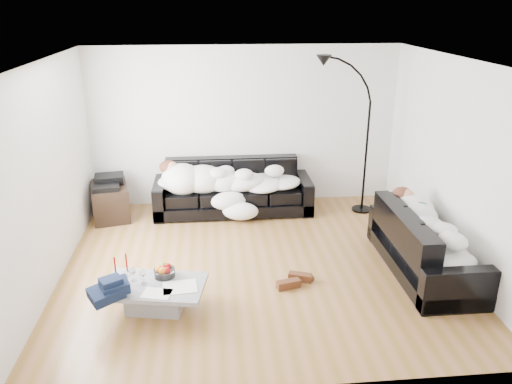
{
  "coord_description": "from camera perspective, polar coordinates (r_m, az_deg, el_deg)",
  "views": [
    {
      "loc": [
        -0.57,
        -5.74,
        3.24
      ],
      "look_at": [
        0.0,
        0.3,
        0.9
      ],
      "focal_mm": 35.0,
      "sensor_mm": 36.0,
      "label": 1
    }
  ],
  "objects": [
    {
      "name": "sleeper_right",
      "position": [
        6.54,
        19.03,
        -3.7
      ],
      "size": [
        0.71,
        1.68,
        0.41
      ],
      "primitive_type": null,
      "rotation": [
        0.0,
        0.0,
        1.57
      ],
      "color": "white",
      "rests_on": "sofa_right"
    },
    {
      "name": "candle_left",
      "position": [
        5.85,
        -15.79,
        -8.3
      ],
      "size": [
        0.05,
        0.05,
        0.26
      ],
      "primitive_type": "cylinder",
      "rotation": [
        0.0,
        0.0,
        0.12
      ],
      "color": "maroon",
      "rests_on": "coffee_table"
    },
    {
      "name": "newspaper_a",
      "position": [
        5.58,
        -8.7,
        -10.66
      ],
      "size": [
        0.39,
        0.31,
        0.01
      ],
      "primitive_type": "cube",
      "rotation": [
        0.0,
        0.0,
        0.1
      ],
      "color": "silver",
      "rests_on": "coffee_table"
    },
    {
      "name": "av_cabinet",
      "position": [
        8.21,
        -16.31,
        -1.0
      ],
      "size": [
        0.7,
        0.89,
        0.54
      ],
      "primitive_type": "cube",
      "rotation": [
        0.0,
        0.0,
        0.22
      ],
      "color": "black",
      "rests_on": "ground"
    },
    {
      "name": "floor_lamp",
      "position": [
        8.06,
        12.54,
        5.17
      ],
      "size": [
        0.82,
        0.39,
        2.2
      ],
      "primitive_type": null,
      "rotation": [
        0.0,
        0.0,
        0.08
      ],
      "color": "black",
      "rests_on": "ground"
    },
    {
      "name": "fruit_bowl",
      "position": [
        5.78,
        -10.44,
        -8.81
      ],
      "size": [
        0.26,
        0.26,
        0.15
      ],
      "primitive_type": "cylinder",
      "rotation": [
        0.0,
        0.0,
        -0.1
      ],
      "color": "white",
      "rests_on": "coffee_table"
    },
    {
      "name": "wall_right",
      "position": [
        6.79,
        21.77,
        2.96
      ],
      "size": [
        0.02,
        4.5,
        2.6
      ],
      "primitive_type": "cube",
      "color": "silver",
      "rests_on": "ground"
    },
    {
      "name": "sofa_back",
      "position": [
        8.07,
        -2.65,
        0.53
      ],
      "size": [
        2.52,
        0.87,
        0.82
      ],
      "primitive_type": "cube",
      "color": "black",
      "rests_on": "ground"
    },
    {
      "name": "ground",
      "position": [
        6.62,
        0.25,
        -8.23
      ],
      "size": [
        5.0,
        5.0,
        0.0
      ],
      "primitive_type": "plane",
      "color": "olive",
      "rests_on": "ground"
    },
    {
      "name": "newspaper_b",
      "position": [
        5.51,
        -11.26,
        -11.27
      ],
      "size": [
        0.35,
        0.28,
        0.01
      ],
      "primitive_type": "cube",
      "rotation": [
        0.0,
        0.0,
        -0.24
      ],
      "color": "silver",
      "rests_on": "coffee_table"
    },
    {
      "name": "sleeper_back",
      "position": [
        7.94,
        -2.66,
        1.9
      ],
      "size": [
        2.13,
        0.74,
        0.43
      ],
      "primitive_type": null,
      "color": "white",
      "rests_on": "sofa_back"
    },
    {
      "name": "wine_glass_c",
      "position": [
        5.67,
        -12.78,
        -9.44
      ],
      "size": [
        0.09,
        0.09,
        0.18
      ],
      "primitive_type": "cylinder",
      "rotation": [
        0.0,
        0.0,
        -0.16
      ],
      "color": "white",
      "rests_on": "coffee_table"
    },
    {
      "name": "candle_right",
      "position": [
        5.89,
        -14.57,
        -7.95
      ],
      "size": [
        0.05,
        0.05,
        0.25
      ],
      "primitive_type": "cylinder",
      "rotation": [
        0.0,
        0.0,
        0.15
      ],
      "color": "maroon",
      "rests_on": "coffee_table"
    },
    {
      "name": "teal_cushion",
      "position": [
        6.99,
        16.71,
        -0.97
      ],
      "size": [
        0.42,
        0.38,
        0.2
      ],
      "primitive_type": "ellipsoid",
      "rotation": [
        0.0,
        0.0,
        0.24
      ],
      "color": "#0E5463",
      "rests_on": "sofa_right"
    },
    {
      "name": "ceiling",
      "position": [
        5.81,
        0.29,
        14.76
      ],
      "size": [
        5.0,
        5.0,
        0.0
      ],
      "primitive_type": "plane",
      "color": "white",
      "rests_on": "ground"
    },
    {
      "name": "navy_jacket",
      "position": [
        5.49,
        -16.36,
        -9.95
      ],
      "size": [
        0.43,
        0.4,
        0.18
      ],
      "primitive_type": null,
      "rotation": [
        0.0,
        0.0,
        0.34
      ],
      "color": "black",
      "rests_on": "coffee_table"
    },
    {
      "name": "shoes",
      "position": [
        6.17,
        4.37,
        -10.04
      ],
      "size": [
        0.49,
        0.37,
        0.11
      ],
      "primitive_type": null,
      "rotation": [
        0.0,
        0.0,
        0.03
      ],
      "color": "#472311",
      "rests_on": "ground"
    },
    {
      "name": "wine_glass_b",
      "position": [
        5.71,
        -14.46,
        -9.47
      ],
      "size": [
        0.08,
        0.08,
        0.16
      ],
      "primitive_type": "cylinder",
      "rotation": [
        0.0,
        0.0,
        -0.18
      ],
      "color": "white",
      "rests_on": "coffee_table"
    },
    {
      "name": "wall_left",
      "position": [
        6.36,
        -22.77,
        1.63
      ],
      "size": [
        0.02,
        4.5,
        2.6
      ],
      "primitive_type": "cube",
      "color": "silver",
      "rests_on": "ground"
    },
    {
      "name": "sofa_right",
      "position": [
        6.64,
        18.8,
        -5.49
      ],
      "size": [
        0.84,
        1.97,
        0.8
      ],
      "primitive_type": "cube",
      "rotation": [
        0.0,
        0.0,
        1.57
      ],
      "color": "black",
      "rests_on": "ground"
    },
    {
      "name": "wine_glass_a",
      "position": [
        5.75,
        -13.87,
        -9.13
      ],
      "size": [
        0.08,
        0.08,
        0.17
      ],
      "primitive_type": "cylinder",
      "rotation": [
        0.0,
        0.0,
        0.06
      ],
      "color": "white",
      "rests_on": "coffee_table"
    },
    {
      "name": "coffee_table",
      "position": [
        5.77,
        -11.46,
        -11.66
      ],
      "size": [
        1.2,
        0.83,
        0.32
      ],
      "primitive_type": "cube",
      "rotation": [
        0.0,
        0.0,
        -0.18
      ],
      "color": "#939699",
      "rests_on": "ground"
    },
    {
      "name": "wall_back",
      "position": [
        8.24,
        -1.29,
        7.47
      ],
      "size": [
        5.0,
        0.02,
        2.6
      ],
      "primitive_type": "cube",
      "color": "silver",
      "rests_on": "ground"
    },
    {
      "name": "stereo",
      "position": [
        8.1,
        -16.55,
        1.21
      ],
      "size": [
        0.48,
        0.4,
        0.13
      ],
      "primitive_type": "cube",
      "rotation": [
        0.0,
        0.0,
        0.14
      ],
      "color": "black",
      "rests_on": "av_cabinet"
    }
  ]
}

